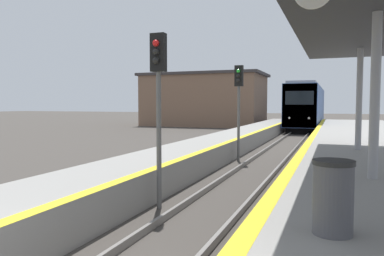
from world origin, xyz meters
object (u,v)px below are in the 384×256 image
object	(u,v)px
signal_near	(158,86)
trash_bin	(333,197)
signal_mid	(239,94)
train	(307,106)

from	to	relation	value
signal_near	trash_bin	bearing A→B (deg)	-37.63
trash_bin	signal_mid	bearing A→B (deg)	109.68
signal_near	signal_mid	bearing A→B (deg)	89.87
train	trash_bin	bearing A→B (deg)	-85.77
signal_near	signal_mid	size ratio (longest dim) A/B	1.00
train	signal_near	xyz separation A→B (m)	(-1.26, -33.20, 0.69)
signal_near	trash_bin	size ratio (longest dim) A/B	4.40
train	signal_mid	distance (m)	25.32
train	signal_mid	size ratio (longest dim) A/B	4.77
trash_bin	signal_near	bearing A→B (deg)	142.37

